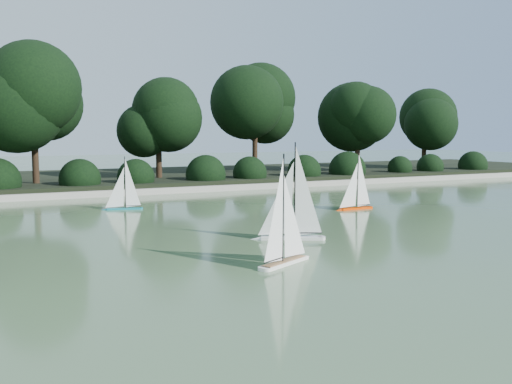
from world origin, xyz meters
TOP-DOWN VIEW (x-y plane):
  - ground at (0.00, 0.00)m, footprint 80.00×80.00m
  - pond_coping at (0.00, 9.00)m, footprint 40.00×0.35m
  - far_bank at (0.00, 13.00)m, footprint 40.00×8.00m
  - tree_line at (1.23, 11.44)m, footprint 26.31×3.93m
  - shrub_hedge at (0.00, 9.90)m, footprint 29.10×1.10m
  - sailboat_white_a at (0.12, 0.94)m, footprint 1.24×0.74m
  - sailboat_white_b at (-0.73, -0.64)m, footprint 1.14×0.68m
  - sailboat_orange at (3.43, 3.57)m, footprint 1.08×0.21m
  - sailboat_teal at (-1.56, 6.01)m, footprint 0.98×0.39m

SIDE VIEW (x-z plane):
  - ground at x=0.00m, z-range 0.00..0.00m
  - pond_coping at x=0.00m, z-range 0.00..0.18m
  - far_bank at x=0.00m, z-range 0.00..0.30m
  - sailboat_teal at x=-1.56m, z-range -0.46..0.89m
  - sailboat_orange at x=3.43m, z-range -0.51..0.97m
  - sailboat_white_b at x=-0.73m, z-range -0.57..1.08m
  - sailboat_white_a at x=0.12m, z-range -0.61..1.17m
  - shrub_hedge at x=0.00m, z-range -0.10..1.00m
  - tree_line at x=1.23m, z-range 0.45..4.83m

